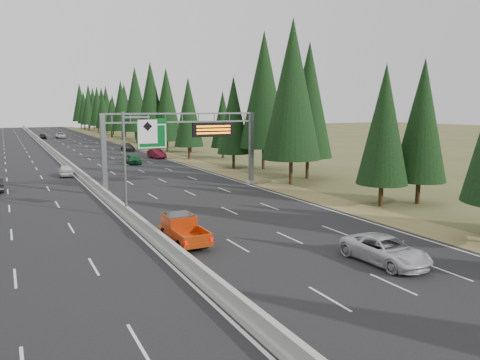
# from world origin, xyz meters

# --- Properties ---
(road) EXTENTS (32.00, 260.00, 0.08)m
(road) POSITION_xyz_m (0.00, 80.00, 0.04)
(road) COLOR black
(road) RESTS_ON ground
(shoulder_right) EXTENTS (3.60, 260.00, 0.06)m
(shoulder_right) POSITION_xyz_m (17.80, 80.00, 0.03)
(shoulder_right) COLOR olive
(shoulder_right) RESTS_ON ground
(median_barrier) EXTENTS (0.70, 260.00, 0.85)m
(median_barrier) POSITION_xyz_m (0.00, 80.00, 0.41)
(median_barrier) COLOR #999893
(median_barrier) RESTS_ON road
(sign_gantry) EXTENTS (16.75, 0.98, 7.80)m
(sign_gantry) POSITION_xyz_m (8.92, 34.88, 5.27)
(sign_gantry) COLOR slate
(sign_gantry) RESTS_ON road
(hov_sign_pole) EXTENTS (2.80, 0.50, 8.00)m
(hov_sign_pole) POSITION_xyz_m (0.58, 24.97, 4.72)
(hov_sign_pole) COLOR slate
(hov_sign_pole) RESTS_ON road
(tree_row_right) EXTENTS (11.80, 244.76, 18.54)m
(tree_row_right) POSITION_xyz_m (21.91, 83.59, 9.12)
(tree_row_right) COLOR black
(tree_row_right) RESTS_ON ground
(silver_minivan) EXTENTS (2.65, 5.32, 1.45)m
(silver_minivan) POSITION_xyz_m (9.90, 8.00, 0.80)
(silver_minivan) COLOR silver
(silver_minivan) RESTS_ON road
(red_pickup) EXTENTS (1.83, 5.11, 1.67)m
(red_pickup) POSITION_xyz_m (1.50, 16.86, 1.00)
(red_pickup) COLOR black
(red_pickup) RESTS_ON road
(car_ahead_green) EXTENTS (1.77, 4.34, 1.47)m
(car_ahead_green) POSITION_xyz_m (9.06, 58.90, 0.82)
(car_ahead_green) COLOR #125029
(car_ahead_green) RESTS_ON road
(car_ahead_dkred) EXTENTS (2.08, 4.78, 1.53)m
(car_ahead_dkred) POSITION_xyz_m (14.50, 65.04, 0.84)
(car_ahead_dkred) COLOR #4D0B18
(car_ahead_dkred) RESTS_ON road
(car_ahead_dkgrey) EXTENTS (1.99, 4.85, 1.41)m
(car_ahead_dkgrey) POSITION_xyz_m (13.40, 80.32, 0.78)
(car_ahead_dkgrey) COLOR black
(car_ahead_dkgrey) RESTS_ON road
(car_ahead_white) EXTENTS (2.86, 5.66, 1.54)m
(car_ahead_white) POSITION_xyz_m (6.18, 127.54, 0.85)
(car_ahead_white) COLOR #B5B5B5
(car_ahead_white) RESTS_ON road
(car_ahead_far) EXTENTS (1.91, 4.48, 1.51)m
(car_ahead_far) POSITION_xyz_m (1.50, 126.52, 0.84)
(car_ahead_far) COLOR black
(car_ahead_far) RESTS_ON road
(car_onc_white) EXTENTS (1.86, 4.18, 1.40)m
(car_onc_white) POSITION_xyz_m (-1.50, 50.22, 0.78)
(car_onc_white) COLOR silver
(car_onc_white) RESTS_ON road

